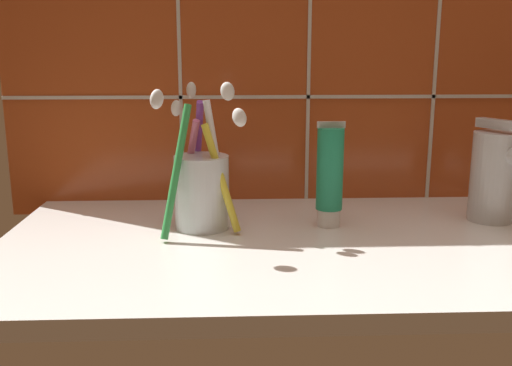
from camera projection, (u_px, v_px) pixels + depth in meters
sink_counter at (311, 247)px, 67.27cm from camera, size 73.59×39.57×2.00cm
tile_wall_backsplash at (296, 58)px, 81.97cm from camera, size 83.59×1.72×45.36cm
toothbrush_cup at (201, 185)px, 70.55cm from camera, size 11.50×16.25×18.22cm
toothpaste_tube at (330, 175)px, 70.89cm from camera, size 3.48×3.32×13.28cm
sink_faucet at (497, 173)px, 72.92cm from camera, size 7.15×10.65×13.22cm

